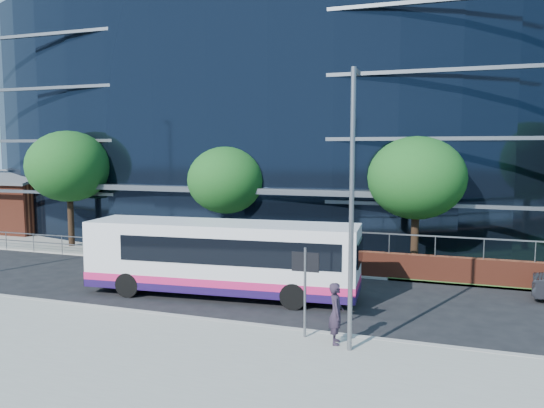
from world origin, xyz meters
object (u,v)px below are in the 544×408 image
at_px(tree_far_a, 69,167).
at_px(street_sign, 305,273).
at_px(brick_pavilion, 12,203).
at_px(tree_far_c, 416,178).
at_px(city_bus, 224,257).
at_px(streetlight_east, 352,202).
at_px(tree_far_b, 227,180).
at_px(pedestrian, 336,313).

bearing_deg(tree_far_a, street_sign, -31.17).
distance_m(brick_pavilion, tree_far_c, 29.46).
bearing_deg(city_bus, tree_far_a, 147.90).
bearing_deg(street_sign, streetlight_east, -21.36).
relative_size(street_sign, tree_far_a, 0.40).
relative_size(tree_far_b, pedestrian, 3.29).
bearing_deg(tree_far_b, pedestrian, -53.02).
xyz_separation_m(tree_far_a, streetlight_east, (19.00, -11.17, -0.42)).
xyz_separation_m(street_sign, tree_far_b, (-7.50, 11.09, 2.06)).
relative_size(brick_pavilion, tree_far_b, 1.42).
bearing_deg(tree_far_c, tree_far_a, 180.00).
distance_m(brick_pavilion, tree_far_a, 10.48).
relative_size(tree_far_a, city_bus, 0.62).
xyz_separation_m(brick_pavilion, tree_far_a, (9.00, -4.50, 2.92)).
distance_m(street_sign, tree_far_c, 11.14).
xyz_separation_m(tree_far_b, pedestrian, (8.51, -11.30, -3.14)).
bearing_deg(brick_pavilion, pedestrian, -29.08).
height_order(tree_far_a, city_bus, tree_far_a).
bearing_deg(tree_far_a, streetlight_east, -30.46).
xyz_separation_m(street_sign, tree_far_c, (2.50, 10.59, 2.39)).
distance_m(tree_far_c, city_bus, 10.10).
height_order(street_sign, pedestrian, street_sign).
bearing_deg(pedestrian, street_sign, 63.19).
relative_size(tree_far_a, tree_far_b, 1.15).
distance_m(street_sign, pedestrian, 1.50).
bearing_deg(tree_far_b, brick_pavilion, 168.12).
xyz_separation_m(streetlight_east, city_bus, (-5.96, 4.48, -2.86)).
relative_size(city_bus, pedestrian, 6.09).
relative_size(brick_pavilion, street_sign, 3.07).
bearing_deg(tree_far_c, city_bus, -136.09).
bearing_deg(tree_far_b, tree_far_c, -2.86).
height_order(street_sign, city_bus, city_bus).
height_order(brick_pavilion, pedestrian, brick_pavilion).
bearing_deg(streetlight_east, city_bus, 143.08).
bearing_deg(pedestrian, streetlight_east, -141.92).
relative_size(brick_pavilion, pedestrian, 4.67).
relative_size(tree_far_c, city_bus, 0.58).
distance_m(tree_far_b, city_bus, 8.24).
height_order(tree_far_c, pedestrian, tree_far_c).
height_order(tree_far_a, tree_far_c, tree_far_a).
bearing_deg(tree_far_c, tree_far_b, 177.14).
bearing_deg(pedestrian, city_bus, 38.39).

